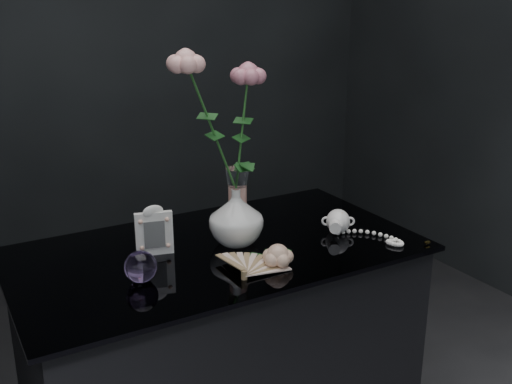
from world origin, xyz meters
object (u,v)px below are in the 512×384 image
vase (236,217)px  wine_glass (238,204)px  paperweight (141,267)px  pearl_jar (338,220)px  picture_frame (154,230)px  loose_rose (278,255)px

vase → wine_glass: wine_glass is taller
vase → paperweight: size_ratio=2.01×
vase → pearl_jar: 0.30m
picture_frame → paperweight: (-0.08, -0.13, -0.03)m
pearl_jar → loose_rose: bearing=-125.5°
vase → paperweight: vase is taller
vase → wine_glass: bearing=53.3°
wine_glass → paperweight: wine_glass is taller
vase → pearl_jar: size_ratio=0.63×
loose_rose → pearl_jar: pearl_jar is taller
wine_glass → pearl_jar: (0.27, -0.09, -0.07)m
wine_glass → paperweight: 0.34m
vase → pearl_jar: bearing=-13.4°
wine_glass → picture_frame: wine_glass is taller
vase → paperweight: (-0.30, -0.09, -0.04)m
wine_glass → pearl_jar: wine_glass is taller
picture_frame → paperweight: 0.16m
wine_glass → pearl_jar: 0.29m
picture_frame → loose_rose: 0.32m
vase → pearl_jar: (0.28, -0.07, -0.04)m
vase → wine_glass: size_ratio=0.75×
wine_glass → loose_rose: bearing=-88.6°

